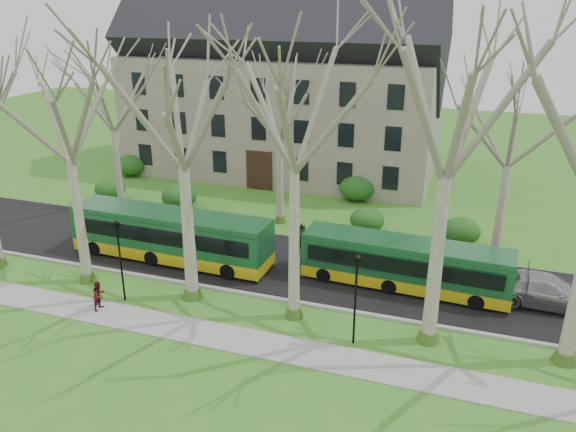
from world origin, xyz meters
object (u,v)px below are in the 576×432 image
at_px(bus_lead, 170,235).
at_px(bus_follow, 405,264).
at_px(sedan, 546,291).
at_px(pedestrian_b, 99,295).

height_order(bus_lead, bus_follow, bus_lead).
height_order(bus_follow, sedan, bus_follow).
xyz_separation_m(bus_follow, sedan, (7.02, 0.35, -0.57)).
relative_size(bus_lead, pedestrian_b, 8.16).
relative_size(bus_lead, bus_follow, 1.12).
xyz_separation_m(bus_lead, bus_follow, (13.48, 0.95, -0.16)).
bearing_deg(pedestrian_b, bus_follow, -58.74).
bearing_deg(bus_lead, bus_follow, 5.58).
bearing_deg(bus_follow, sedan, 5.64).
bearing_deg(bus_follow, bus_lead, -173.17).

